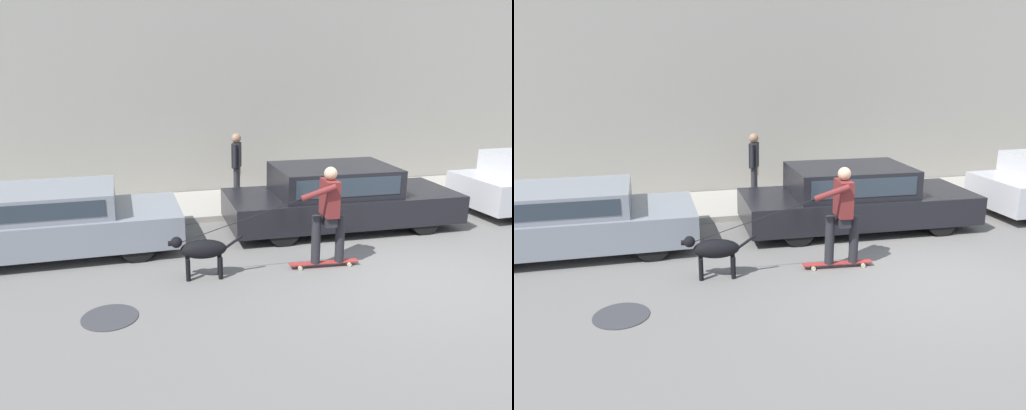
% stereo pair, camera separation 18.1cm
% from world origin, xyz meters
% --- Properties ---
extents(ground_plane, '(36.00, 36.00, 0.00)m').
position_xyz_m(ground_plane, '(0.00, 0.00, 0.00)').
color(ground_plane, slate).
extents(back_wall, '(32.00, 0.30, 5.86)m').
position_xyz_m(back_wall, '(0.00, 5.86, 2.93)').
color(back_wall, '#9E998E').
rests_on(back_wall, ground_plane).
extents(sidewalk_curb, '(30.00, 2.25, 0.13)m').
position_xyz_m(sidewalk_curb, '(0.00, 4.56, 0.06)').
color(sidewalk_curb, '#A39E93').
rests_on(sidewalk_curb, ground_plane).
extents(parked_car_0, '(4.14, 1.83, 1.16)m').
position_xyz_m(parked_car_0, '(-5.38, 2.45, 0.58)').
color(parked_car_0, black).
rests_on(parked_car_0, ground_plane).
extents(parked_car_1, '(4.63, 1.94, 1.27)m').
position_xyz_m(parked_car_1, '(-0.09, 2.45, 0.61)').
color(parked_car_1, black).
rests_on(parked_car_1, ground_plane).
extents(dog, '(1.13, 0.37, 0.69)m').
position_xyz_m(dog, '(-3.13, 0.69, 0.45)').
color(dog, black).
rests_on(dog, ground_plane).
extents(skateboarder, '(2.92, 0.61, 1.65)m').
position_xyz_m(skateboarder, '(-1.12, 0.60, 0.94)').
color(skateboarder, beige).
rests_on(skateboarder, ground_plane).
extents(pedestrian_with_bag, '(0.34, 0.61, 1.54)m').
position_xyz_m(pedestrian_with_bag, '(-1.66, 4.67, 0.99)').
color(pedestrian_with_bag, '#28282D').
rests_on(pedestrian_with_bag, sidewalk_curb).
extents(manhole_cover, '(0.73, 0.73, 0.01)m').
position_xyz_m(manhole_cover, '(-4.50, -0.24, 0.01)').
color(manhole_cover, '#38383D').
rests_on(manhole_cover, ground_plane).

